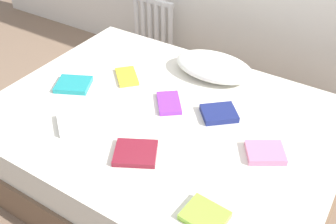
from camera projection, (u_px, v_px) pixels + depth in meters
The scene contains 12 objects.
ground_plane at pixel (164, 174), 2.52m from camera, with size 8.00×8.00×0.00m, color #7F6651.
bed at pixel (164, 146), 2.36m from camera, with size 2.00×1.50×0.50m.
radiator at pixel (153, 24), 3.47m from camera, with size 0.41×0.04×0.47m.
pillow at pixel (214, 67), 2.50m from camera, with size 0.53×0.33×0.13m, color white.
textbook_white at pixel (77, 122), 2.12m from camera, with size 0.20×0.18×0.04m, color white.
textbook_yellow at pixel (127, 76), 2.50m from camera, with size 0.21×0.12×0.02m, color yellow.
textbook_lime at pixel (205, 216), 1.63m from camera, with size 0.18×0.15×0.03m, color #8CC638.
textbook_pink at pixel (265, 153), 1.93m from camera, with size 0.19×0.15×0.03m, color pink.
textbook_maroon at pixel (136, 153), 1.93m from camera, with size 0.21×0.18×0.03m, color maroon.
textbook_teal at pixel (73, 85), 2.42m from camera, with size 0.21×0.18×0.03m, color teal.
textbook_purple at pixel (169, 103), 2.27m from camera, with size 0.21×0.13×0.02m, color purple.
textbook_navy at pixel (219, 113), 2.18m from camera, with size 0.19×0.16×0.04m, color navy.
Camera 1 is at (0.95, -1.45, 1.87)m, focal length 41.20 mm.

